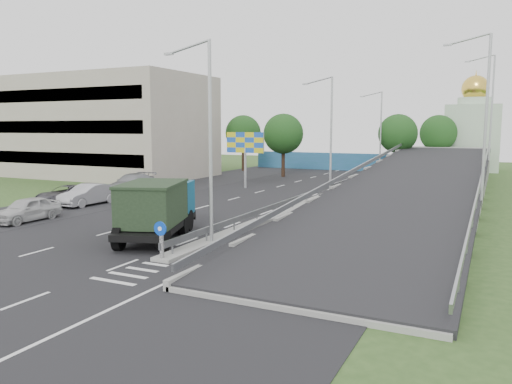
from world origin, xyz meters
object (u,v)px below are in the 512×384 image
Objects in this scene: parked_car_d at (132,183)px; parked_car_c at (67,195)px; billboard at (245,146)px; church at (473,132)px; dump_truck at (158,207)px; lamp_post_near at (207,131)px; lamp_post_mid at (329,129)px; parked_car_b at (88,195)px; lamp_post_far at (379,129)px; parked_car_a at (27,209)px; sign_bollard at (161,240)px.

parked_car_c is at bearing -97.51° from parked_car_d.
billboard is at bearing 66.55° from parked_car_c.
parked_car_d is at bearing -124.71° from church.
billboard is 22.86m from dump_truck.
church reaches higher than lamp_post_near.
lamp_post_mid is 9.47m from billboard.
parked_car_b is (-15.18, 7.16, -4.99)m from lamp_post_near.
parked_car_b is (-6.07, -14.84, -3.37)m from billboard.
lamp_post_near is at bearing -90.00° from lamp_post_far.
church is 58.78m from parked_car_a.
lamp_post_far is 1.94× the size of parked_car_c.
billboard is at bearing 76.26° from parked_car_a.
lamp_post_mid is 1.83× the size of billboard.
sign_bollard is at bearing -70.79° from billboard.
lamp_post_mid reaches higher than parked_car_b.
church is 2.77× the size of parked_car_b.
lamp_post_near is at bearing -17.14° from parked_car_c.
dump_truck is 1.53× the size of parked_car_b.
billboard is (-9.11, 22.00, -1.62)m from lamp_post_near.
lamp_post_near is 1.32× the size of dump_truck.
parked_car_b is at bearing 100.18° from parked_car_a.
church is at bearing 73.78° from lamp_post_mid.
parked_car_b is (-15.07, 10.99, -0.21)m from sign_bollard.
lamp_post_far reaches higher than billboard.
lamp_post_mid is 2.03× the size of parked_car_b.
parked_car_d is (-14.06, 14.75, -0.90)m from dump_truck.
parked_car_b is at bearing -82.56° from parked_car_d.
church reaches higher than parked_car_c.
parked_car_a is at bearing -125.04° from lamp_post_mid.
lamp_post_far is at bearing 67.36° from parked_car_c.
lamp_post_far is at bearing 69.25° from parked_car_a.
billboard is at bearing 33.65° from parked_car_d.
billboard is 1.20× the size of parked_car_a.
parked_car_a is at bearing 178.42° from lamp_post_near.
lamp_post_near is 23.27m from parked_car_d.
parked_car_d reaches higher than parked_car_a.
billboard is 0.72× the size of dump_truck.
parked_car_a is at bearing -102.14° from billboard.
parked_car_d is at bearing 139.38° from lamp_post_near.
parked_car_b reaches higher than parked_car_a.
lamp_post_near is at bearing 88.36° from sign_bollard.
dump_truck is 1.66× the size of parked_car_a.
parked_car_b is (-11.98, 7.11, -0.93)m from dump_truck.
lamp_post_mid is (0.11, 23.83, 4.77)m from sign_bollard.
lamp_post_near is at bearing -3.18° from parked_car_a.
lamp_post_far is at bearing 65.47° from dump_truck.
parked_car_c is at bearing -119.96° from church.
lamp_post_near is (0.11, 3.83, 4.77)m from sign_bollard.
church is 1.81× the size of dump_truck.
parked_car_a is at bearing -109.15° from lamp_post_far.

